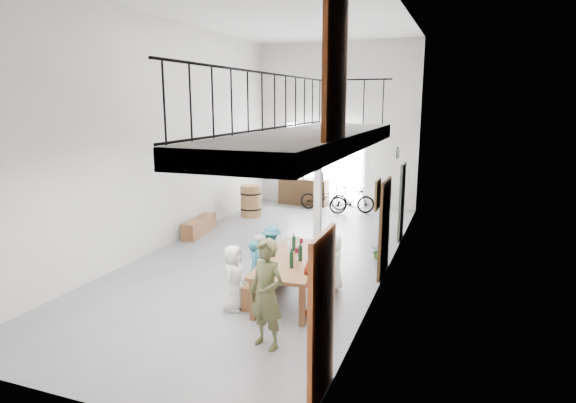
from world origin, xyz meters
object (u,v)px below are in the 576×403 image
at_px(oak_barrel, 251,201).
at_px(bicycle_near, 324,197).
at_px(tasting_table, 294,262).
at_px(host_standing, 267,294).
at_px(side_bench, 200,226).
at_px(serving_counter, 304,192).
at_px(bench_inner, 266,281).

xyz_separation_m(oak_barrel, bicycle_near, (1.89, 1.69, -0.07)).
bearing_deg(tasting_table, host_standing, -87.55).
xyz_separation_m(tasting_table, oak_barrel, (-3.43, 5.61, -0.22)).
relative_size(side_bench, serving_counter, 0.89).
distance_m(tasting_table, bicycle_near, 7.46).
height_order(bench_inner, side_bench, side_bench).
distance_m(serving_counter, bicycle_near, 1.03).
bearing_deg(oak_barrel, side_bench, -100.58).
bearing_deg(serving_counter, tasting_table, -68.67).
relative_size(bench_inner, oak_barrel, 1.92).
relative_size(bench_inner, serving_counter, 1.08).
bearing_deg(side_bench, serving_counter, 72.43).
relative_size(bench_inner, host_standing, 1.14).
relative_size(tasting_table, serving_counter, 1.45).
relative_size(bench_inner, bicycle_near, 1.19).
bearing_deg(host_standing, serving_counter, 124.06).
relative_size(side_bench, oak_barrel, 1.58).
xyz_separation_m(bench_inner, side_bench, (-3.28, 3.13, 0.00)).
relative_size(serving_counter, host_standing, 1.05).
bearing_deg(serving_counter, bicycle_near, -26.25).
xyz_separation_m(side_bench, oak_barrel, (0.45, 2.40, 0.27)).
relative_size(tasting_table, side_bench, 1.62).
height_order(serving_counter, bicycle_near, serving_counter).
height_order(tasting_table, host_standing, host_standing).
distance_m(bench_inner, bicycle_near, 7.28).
relative_size(tasting_table, host_standing, 1.53).
xyz_separation_m(side_bench, serving_counter, (1.46, 4.60, 0.24)).
bearing_deg(side_bench, host_standing, -50.76).
bearing_deg(bench_inner, bicycle_near, 92.62).
xyz_separation_m(tasting_table, bench_inner, (-0.59, 0.08, -0.49)).
bearing_deg(bench_inner, oak_barrel, 112.33).
bearing_deg(bicycle_near, side_bench, 143.44).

